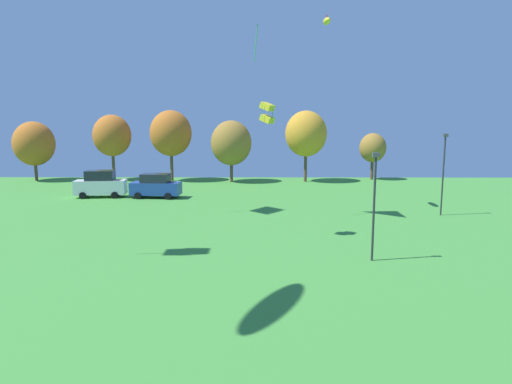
# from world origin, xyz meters

# --- Properties ---
(kite_flying_5) EXTENTS (0.56, 2.41, 0.85)m
(kite_flying_5) POSITION_xyz_m (6.69, 38.75, 14.80)
(kite_flying_5) COLOR yellow
(kite_flying_6) EXTENTS (0.99, 0.96, 1.31)m
(kite_flying_6) POSITION_xyz_m (1.94, 29.41, 7.64)
(kite_flying_6) COLOR yellow
(kite_flying_8) EXTENTS (3.19, 3.07, 4.29)m
(kite_flying_8) POSITION_xyz_m (1.76, 35.63, 15.12)
(kite_flying_8) COLOR #E54C93
(parked_car_leftmost) EXTENTS (4.81, 2.25, 2.56)m
(parked_car_leftmost) POSITION_xyz_m (-13.55, 44.43, 1.25)
(parked_car_leftmost) COLOR silver
(parked_car_leftmost) RESTS_ON ground
(parked_car_second_from_left) EXTENTS (4.76, 2.34, 2.29)m
(parked_car_second_from_left) POSITION_xyz_m (-8.25, 44.14, 1.13)
(parked_car_second_from_left) COLOR #234299
(parked_car_second_from_left) RESTS_ON ground
(light_post_0) EXTENTS (0.36, 0.20, 5.61)m
(light_post_0) POSITION_xyz_m (7.32, 24.68, 3.19)
(light_post_0) COLOR #2D2D33
(light_post_0) RESTS_ON ground
(light_post_1) EXTENTS (0.36, 0.20, 6.22)m
(light_post_1) POSITION_xyz_m (15.42, 36.25, 3.51)
(light_post_1) COLOR #2D2D33
(light_post_1) RESTS_ON ground
(treeline_tree_0) EXTENTS (4.81, 4.81, 7.13)m
(treeline_tree_0) POSITION_xyz_m (-25.61, 56.62, 4.47)
(treeline_tree_0) COLOR brown
(treeline_tree_0) RESTS_ON ground
(treeline_tree_1) EXTENTS (4.56, 4.56, 7.94)m
(treeline_tree_1) POSITION_xyz_m (-16.37, 57.29, 5.41)
(treeline_tree_1) COLOR brown
(treeline_tree_1) RESTS_ON ground
(treeline_tree_2) EXTENTS (4.96, 4.96, 8.45)m
(treeline_tree_2) POSITION_xyz_m (-9.10, 56.65, 5.71)
(treeline_tree_2) COLOR brown
(treeline_tree_2) RESTS_ON ground
(treeline_tree_3) EXTENTS (4.78, 4.78, 7.25)m
(treeline_tree_3) POSITION_xyz_m (-1.82, 55.62, 4.61)
(treeline_tree_3) COLOR brown
(treeline_tree_3) RESTS_ON ground
(treeline_tree_4) EXTENTS (4.91, 4.91, 8.39)m
(treeline_tree_4) POSITION_xyz_m (7.00, 56.01, 5.68)
(treeline_tree_4) COLOR brown
(treeline_tree_4) RESTS_ON ground
(treeline_tree_5) EXTENTS (3.24, 3.24, 5.71)m
(treeline_tree_5) POSITION_xyz_m (15.44, 58.06, 3.90)
(treeline_tree_5) COLOR brown
(treeline_tree_5) RESTS_ON ground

